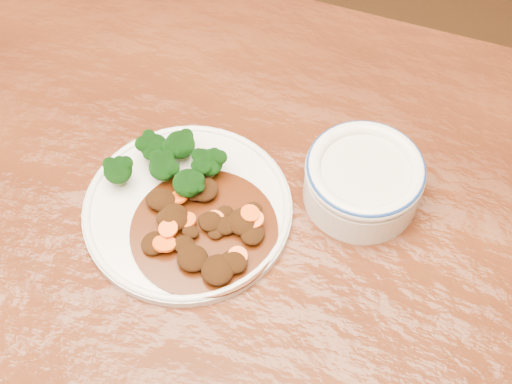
% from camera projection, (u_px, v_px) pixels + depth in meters
% --- Properties ---
extents(dining_table, '(1.53, 0.95, 0.75)m').
position_uv_depth(dining_table, '(159.00, 281.00, 0.86)').
color(dining_table, '#57250F').
rests_on(dining_table, ground).
extents(dinner_plate, '(0.24, 0.24, 0.02)m').
position_uv_depth(dinner_plate, '(188.00, 209.00, 0.81)').
color(dinner_plate, silver).
rests_on(dinner_plate, dining_table).
extents(broccoli_florets, '(0.13, 0.09, 0.04)m').
position_uv_depth(broccoli_florets, '(174.00, 163.00, 0.81)').
color(broccoli_florets, '#7E9E51').
rests_on(broccoli_florets, dinner_plate).
extents(mince_stew, '(0.17, 0.17, 0.02)m').
position_uv_depth(mince_stew, '(206.00, 229.00, 0.78)').
color(mince_stew, '#4A1907').
rests_on(mince_stew, dinner_plate).
extents(dip_bowl, '(0.14, 0.14, 0.06)m').
position_uv_depth(dip_bowl, '(363.00, 179.00, 0.80)').
color(dip_bowl, silver).
rests_on(dip_bowl, dining_table).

